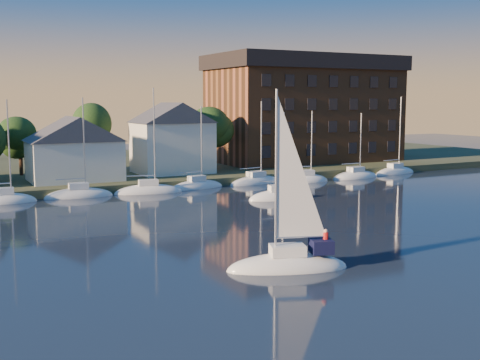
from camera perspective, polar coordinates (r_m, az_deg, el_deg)
ground at (r=31.93m, az=19.93°, el=-13.20°), size 260.00×260.00×0.00m
shoreline_land at (r=98.18m, az=-14.15°, el=0.85°), size 160.00×50.00×2.00m
wooden_dock at (r=76.16m, az=-10.12°, el=-0.92°), size 120.00×3.00×1.00m
clubhouse_centre at (r=78.90m, az=-15.47°, el=2.97°), size 11.55×8.40×8.08m
clubhouse_east at (r=84.74m, az=-6.46°, el=4.07°), size 10.50×8.40×9.80m
condo_block at (r=101.91m, az=6.13°, el=6.79°), size 31.00×17.00×17.40m
tree_line at (r=86.55m, az=-11.15°, el=4.83°), size 93.40×5.40×8.90m
moored_fleet at (r=73.32m, az=-9.42°, el=-1.16°), size 87.50×2.40×12.05m
hero_sailboat at (r=40.11m, az=4.71°, el=-7.67°), size 8.54×5.13×12.90m
drifting_sailboat_right at (r=67.79m, az=3.57°, el=-1.78°), size 7.07×3.52×10.89m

